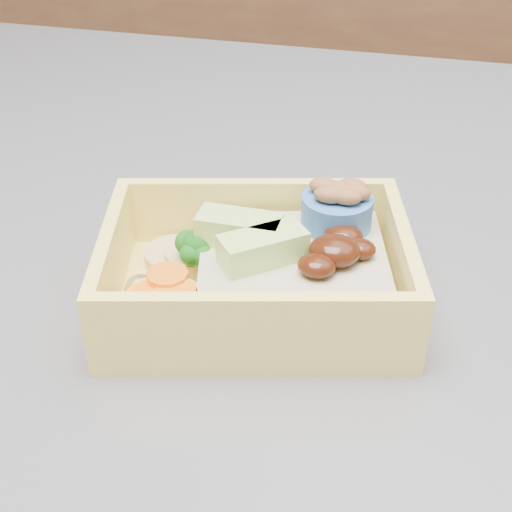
# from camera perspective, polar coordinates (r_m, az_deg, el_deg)

# --- Properties ---
(bento_box) EXTENTS (0.18, 0.15, 0.06)m
(bento_box) POSITION_cam_1_polar(r_m,az_deg,el_deg) (0.38, 0.77, -1.16)
(bento_box) COLOR #FFE469
(bento_box) RESTS_ON island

